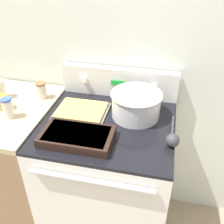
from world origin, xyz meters
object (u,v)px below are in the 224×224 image
casserole_dish (77,136)px  spice_jar_white_cap (0,89)px  baking_tray (82,111)px  spice_jar_orange_cap (2,102)px  ladle (173,139)px  mixing_bowl (136,103)px  spice_jar_brown_cap (41,90)px  spice_jar_blue_cap (8,108)px

casserole_dish → spice_jar_white_cap: bearing=154.2°
baking_tray → spice_jar_orange_cap: (-0.45, -0.08, 0.04)m
baking_tray → ladle: size_ratio=1.08×
mixing_bowl → casserole_dish: bearing=-131.3°
spice_jar_brown_cap → baking_tray: bearing=-17.6°
mixing_bowl → ladle: mixing_bowl is taller
baking_tray → spice_jar_orange_cap: size_ratio=3.47×
casserole_dish → spice_jar_brown_cap: bearing=135.6°
baking_tray → spice_jar_brown_cap: (-0.28, 0.09, 0.05)m
mixing_bowl → spice_jar_blue_cap: (-0.67, -0.18, -0.01)m
casserole_dish → baking_tray: 0.25m
casserole_dish → ladle: size_ratio=1.28×
ladle → spice_jar_white_cap: (-1.05, 0.21, 0.04)m
ladle → spice_jar_blue_cap: 0.88m
mixing_bowl → ladle: 0.30m
mixing_bowl → ladle: (0.21, -0.21, -0.05)m
ladle → spice_jar_orange_cap: (-0.96, 0.09, 0.03)m
baking_tray → ladle: ladle is taller
baking_tray → spice_jar_white_cap: size_ratio=2.53×
mixing_bowl → spice_jar_orange_cap: (-0.75, -0.12, -0.03)m
casserole_dish → mixing_bowl: bearing=48.7°
spice_jar_blue_cap → spice_jar_orange_cap: 0.11m
ladle → spice_jar_orange_cap: size_ratio=3.23×
mixing_bowl → baking_tray: (-0.31, -0.04, -0.07)m
baking_tray → spice_jar_orange_cap: spice_jar_orange_cap is taller
baking_tray → spice_jar_blue_cap: size_ratio=2.51×
mixing_bowl → spice_jar_brown_cap: mixing_bowl is taller
mixing_bowl → spice_jar_orange_cap: size_ratio=3.34×
spice_jar_blue_cap → spice_jar_white_cap: same height
casserole_dish → baking_tray: (-0.06, 0.25, -0.01)m
spice_jar_white_cap → mixing_bowl: bearing=-0.2°
spice_jar_white_cap → spice_jar_orange_cap: bearing=-55.1°
baking_tray → spice_jar_blue_cap: spice_jar_blue_cap is taller
ladle → mixing_bowl: bearing=135.5°
baking_tray → spice_jar_white_cap: 0.53m
ladle → spice_jar_orange_cap: bearing=174.7°
spice_jar_orange_cap → spice_jar_white_cap: size_ratio=0.73×
mixing_bowl → spice_jar_blue_cap: size_ratio=2.42×
spice_jar_brown_cap → spice_jar_orange_cap: (-0.16, -0.17, -0.01)m
casserole_dish → spice_jar_white_cap: spice_jar_white_cap is taller
spice_jar_orange_cap → spice_jar_white_cap: 0.14m
spice_jar_brown_cap → spice_jar_orange_cap: bearing=-134.1°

